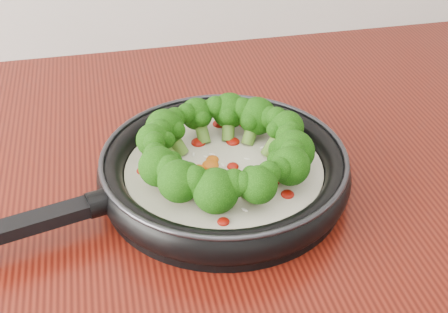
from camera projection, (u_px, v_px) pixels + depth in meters
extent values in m
cylinder|color=black|center=(224.00, 184.00, 0.78)|extent=(0.37, 0.37, 0.01)
torus|color=black|center=(224.00, 170.00, 0.76)|extent=(0.39, 0.39, 0.03)
torus|color=#2D2D33|center=(224.00, 156.00, 0.75)|extent=(0.38, 0.38, 0.01)
cube|color=black|center=(27.00, 224.00, 0.67)|extent=(0.19, 0.07, 0.02)
cylinder|color=black|center=(100.00, 203.00, 0.70)|extent=(0.04, 0.04, 0.03)
cylinder|color=beige|center=(224.00, 174.00, 0.77)|extent=(0.31, 0.31, 0.02)
ellipsoid|color=#961007|center=(270.00, 184.00, 0.73)|extent=(0.02, 0.02, 0.01)
ellipsoid|color=#961007|center=(208.00, 183.00, 0.73)|extent=(0.03, 0.03, 0.01)
ellipsoid|color=#BD530C|center=(182.00, 196.00, 0.71)|extent=(0.02, 0.02, 0.01)
ellipsoid|color=#961007|center=(219.00, 124.00, 0.84)|extent=(0.02, 0.02, 0.01)
ellipsoid|color=#961007|center=(223.00, 222.00, 0.67)|extent=(0.01, 0.01, 0.01)
ellipsoid|color=#BD530C|center=(217.00, 195.00, 0.71)|extent=(0.02, 0.02, 0.01)
ellipsoid|color=#961007|center=(288.00, 194.00, 0.71)|extent=(0.02, 0.02, 0.01)
ellipsoid|color=#961007|center=(142.00, 171.00, 0.75)|extent=(0.02, 0.02, 0.01)
ellipsoid|color=#BD530C|center=(212.00, 160.00, 0.77)|extent=(0.02, 0.02, 0.01)
ellipsoid|color=#961007|center=(210.00, 201.00, 0.70)|extent=(0.02, 0.02, 0.01)
ellipsoid|color=#961007|center=(233.00, 166.00, 0.76)|extent=(0.02, 0.02, 0.01)
ellipsoid|color=#BD530C|center=(168.00, 188.00, 0.72)|extent=(0.03, 0.03, 0.01)
ellipsoid|color=#961007|center=(274.00, 181.00, 0.73)|extent=(0.02, 0.02, 0.01)
ellipsoid|color=#961007|center=(246.00, 124.00, 0.84)|extent=(0.02, 0.02, 0.01)
ellipsoid|color=#BD530C|center=(198.00, 170.00, 0.75)|extent=(0.02, 0.02, 0.01)
ellipsoid|color=#961007|center=(211.00, 174.00, 0.74)|extent=(0.02, 0.02, 0.01)
ellipsoid|color=#961007|center=(233.00, 142.00, 0.81)|extent=(0.02, 0.02, 0.01)
ellipsoid|color=#BD530C|center=(210.00, 165.00, 0.76)|extent=(0.03, 0.03, 0.01)
ellipsoid|color=#961007|center=(198.00, 143.00, 0.80)|extent=(0.03, 0.03, 0.01)
ellipsoid|color=white|center=(308.00, 168.00, 0.75)|extent=(0.01, 0.01, 0.00)
ellipsoid|color=white|center=(234.00, 175.00, 0.75)|extent=(0.01, 0.01, 0.00)
ellipsoid|color=white|center=(263.00, 147.00, 0.79)|extent=(0.01, 0.01, 0.00)
ellipsoid|color=white|center=(206.00, 168.00, 0.76)|extent=(0.01, 0.01, 0.00)
ellipsoid|color=white|center=(197.00, 141.00, 0.81)|extent=(0.01, 0.01, 0.00)
ellipsoid|color=white|center=(247.00, 159.00, 0.78)|extent=(0.01, 0.01, 0.00)
ellipsoid|color=white|center=(223.00, 165.00, 0.76)|extent=(0.01, 0.01, 0.00)
ellipsoid|color=white|center=(269.00, 172.00, 0.75)|extent=(0.00, 0.01, 0.00)
ellipsoid|color=white|center=(175.00, 194.00, 0.71)|extent=(0.01, 0.01, 0.00)
ellipsoid|color=white|center=(233.00, 144.00, 0.80)|extent=(0.01, 0.01, 0.00)
ellipsoid|color=white|center=(245.00, 210.00, 0.69)|extent=(0.01, 0.01, 0.00)
ellipsoid|color=white|center=(194.00, 154.00, 0.78)|extent=(0.01, 0.01, 0.00)
ellipsoid|color=white|center=(206.00, 157.00, 0.78)|extent=(0.01, 0.01, 0.00)
ellipsoid|color=white|center=(184.00, 168.00, 0.76)|extent=(0.01, 0.01, 0.00)
ellipsoid|color=white|center=(230.00, 142.00, 0.80)|extent=(0.01, 0.01, 0.00)
ellipsoid|color=white|center=(304.00, 175.00, 0.75)|extent=(0.01, 0.01, 0.00)
ellipsoid|color=white|center=(212.00, 155.00, 0.78)|extent=(0.01, 0.01, 0.00)
ellipsoid|color=white|center=(218.00, 165.00, 0.76)|extent=(0.01, 0.01, 0.00)
cylinder|color=olive|center=(274.00, 143.00, 0.78)|extent=(0.04, 0.02, 0.04)
sphere|color=black|center=(287.00, 128.00, 0.77)|extent=(0.05, 0.05, 0.04)
sphere|color=black|center=(277.00, 117.00, 0.78)|extent=(0.03, 0.03, 0.03)
sphere|color=black|center=(291.00, 131.00, 0.76)|extent=(0.03, 0.03, 0.03)
sphere|color=black|center=(275.00, 130.00, 0.77)|extent=(0.03, 0.03, 0.02)
cylinder|color=olive|center=(251.00, 133.00, 0.80)|extent=(0.03, 0.04, 0.04)
sphere|color=black|center=(257.00, 116.00, 0.80)|extent=(0.06, 0.06, 0.05)
sphere|color=black|center=(242.00, 109.00, 0.80)|extent=(0.04, 0.04, 0.03)
sphere|color=black|center=(269.00, 117.00, 0.79)|extent=(0.04, 0.04, 0.03)
sphere|color=black|center=(251.00, 121.00, 0.79)|extent=(0.03, 0.03, 0.03)
cylinder|color=olive|center=(228.00, 128.00, 0.81)|extent=(0.03, 0.04, 0.04)
sphere|color=black|center=(230.00, 110.00, 0.81)|extent=(0.06, 0.06, 0.05)
sphere|color=black|center=(216.00, 107.00, 0.81)|extent=(0.04, 0.04, 0.03)
sphere|color=black|center=(243.00, 109.00, 0.81)|extent=(0.03, 0.03, 0.03)
sphere|color=black|center=(229.00, 116.00, 0.80)|extent=(0.03, 0.03, 0.02)
cylinder|color=olive|center=(202.00, 131.00, 0.80)|extent=(0.02, 0.04, 0.04)
sphere|color=black|center=(197.00, 114.00, 0.81)|extent=(0.05, 0.05, 0.04)
sphere|color=black|center=(187.00, 113.00, 0.79)|extent=(0.03, 0.03, 0.03)
sphere|color=black|center=(209.00, 109.00, 0.81)|extent=(0.03, 0.03, 0.03)
sphere|color=black|center=(202.00, 119.00, 0.79)|extent=(0.03, 0.03, 0.02)
cylinder|color=olive|center=(177.00, 143.00, 0.78)|extent=(0.04, 0.03, 0.04)
sphere|color=black|center=(164.00, 128.00, 0.78)|extent=(0.06, 0.06, 0.05)
sphere|color=black|center=(160.00, 131.00, 0.76)|extent=(0.04, 0.04, 0.03)
sphere|color=black|center=(175.00, 118.00, 0.79)|extent=(0.04, 0.04, 0.03)
sphere|color=black|center=(176.00, 130.00, 0.77)|extent=(0.03, 0.03, 0.03)
cylinder|color=olive|center=(168.00, 154.00, 0.76)|extent=(0.04, 0.03, 0.04)
sphere|color=black|center=(153.00, 140.00, 0.75)|extent=(0.05, 0.05, 0.04)
sphere|color=black|center=(154.00, 142.00, 0.73)|extent=(0.03, 0.03, 0.03)
sphere|color=black|center=(159.00, 130.00, 0.76)|extent=(0.03, 0.03, 0.03)
sphere|color=black|center=(167.00, 140.00, 0.75)|extent=(0.03, 0.03, 0.02)
cylinder|color=olive|center=(173.00, 174.00, 0.72)|extent=(0.04, 0.03, 0.04)
sphere|color=black|center=(159.00, 167.00, 0.71)|extent=(0.06, 0.06, 0.05)
sphere|color=black|center=(169.00, 168.00, 0.69)|extent=(0.04, 0.04, 0.03)
sphere|color=black|center=(155.00, 154.00, 0.72)|extent=(0.03, 0.03, 0.03)
sphere|color=black|center=(172.00, 161.00, 0.71)|extent=(0.03, 0.03, 0.02)
cylinder|color=olive|center=(189.00, 186.00, 0.70)|extent=(0.04, 0.04, 0.04)
sphere|color=black|center=(179.00, 181.00, 0.68)|extent=(0.06, 0.06, 0.05)
sphere|color=black|center=(195.00, 179.00, 0.67)|extent=(0.04, 0.04, 0.03)
sphere|color=black|center=(168.00, 170.00, 0.69)|extent=(0.04, 0.04, 0.03)
sphere|color=black|center=(189.00, 172.00, 0.69)|extent=(0.03, 0.03, 0.03)
cylinder|color=olive|center=(218.00, 193.00, 0.70)|extent=(0.03, 0.04, 0.03)
sphere|color=black|center=(216.00, 191.00, 0.67)|extent=(0.07, 0.07, 0.05)
sphere|color=black|center=(234.00, 183.00, 0.67)|extent=(0.04, 0.04, 0.03)
sphere|color=black|center=(199.00, 183.00, 0.67)|extent=(0.04, 0.04, 0.03)
sphere|color=black|center=(218.00, 180.00, 0.69)|extent=(0.03, 0.03, 0.03)
cylinder|color=olive|center=(250.00, 189.00, 0.70)|extent=(0.02, 0.04, 0.04)
sphere|color=black|center=(258.00, 185.00, 0.67)|extent=(0.05, 0.05, 0.04)
sphere|color=black|center=(269.00, 173.00, 0.68)|extent=(0.03, 0.03, 0.03)
sphere|color=black|center=(244.00, 183.00, 0.67)|extent=(0.03, 0.03, 0.03)
sphere|color=black|center=(251.00, 175.00, 0.69)|extent=(0.03, 0.03, 0.02)
cylinder|color=olive|center=(275.00, 174.00, 0.72)|extent=(0.04, 0.04, 0.04)
sphere|color=black|center=(290.00, 166.00, 0.70)|extent=(0.06, 0.06, 0.05)
sphere|color=black|center=(293.00, 152.00, 0.71)|extent=(0.04, 0.04, 0.03)
sphere|color=black|center=(281.00, 169.00, 0.69)|extent=(0.03, 0.03, 0.03)
sphere|color=black|center=(277.00, 160.00, 0.71)|extent=(0.03, 0.03, 0.02)
cylinder|color=olive|center=(279.00, 161.00, 0.75)|extent=(0.03, 0.02, 0.03)
sphere|color=black|center=(293.00, 151.00, 0.74)|extent=(0.07, 0.07, 0.05)
sphere|color=black|center=(289.00, 137.00, 0.75)|extent=(0.04, 0.04, 0.03)
sphere|color=black|center=(291.00, 157.00, 0.72)|extent=(0.04, 0.04, 0.03)
sphere|color=black|center=(279.00, 150.00, 0.74)|extent=(0.03, 0.03, 0.03)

